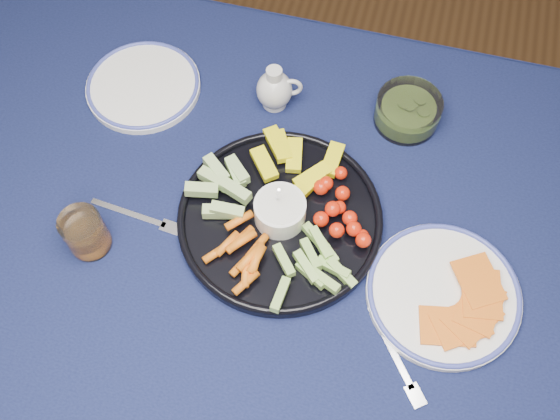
% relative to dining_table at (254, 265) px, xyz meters
% --- Properties ---
extents(dining_table, '(1.67, 1.07, 0.75)m').
position_rel_dining_table_xyz_m(dining_table, '(0.00, 0.00, 0.00)').
color(dining_table, '#492618').
rests_on(dining_table, ground).
extents(crudite_platter, '(0.35, 0.35, 0.11)m').
position_rel_dining_table_xyz_m(crudite_platter, '(0.03, 0.05, 0.11)').
color(crudite_platter, black).
rests_on(crudite_platter, dining_table).
extents(creamer_pitcher, '(0.09, 0.07, 0.09)m').
position_rel_dining_table_xyz_m(creamer_pitcher, '(-0.04, 0.30, 0.13)').
color(creamer_pitcher, silver).
rests_on(creamer_pitcher, dining_table).
extents(pickle_bowl, '(0.12, 0.12, 0.06)m').
position_rel_dining_table_xyz_m(pickle_bowl, '(0.21, 0.33, 0.11)').
color(pickle_bowl, white).
rests_on(pickle_bowl, dining_table).
extents(cheese_plate, '(0.25, 0.25, 0.03)m').
position_rel_dining_table_xyz_m(cheese_plate, '(0.33, -0.01, 0.10)').
color(cheese_plate, white).
rests_on(cheese_plate, dining_table).
extents(juice_tumbler, '(0.07, 0.07, 0.08)m').
position_rel_dining_table_xyz_m(juice_tumbler, '(-0.26, -0.07, 0.12)').
color(juice_tumbler, white).
rests_on(juice_tumbler, dining_table).
extents(fork_left, '(0.17, 0.03, 0.00)m').
position_rel_dining_table_xyz_m(fork_left, '(-0.20, -0.00, 0.09)').
color(fork_left, white).
rests_on(fork_left, dining_table).
extents(fork_right, '(0.12, 0.14, 0.00)m').
position_rel_dining_table_xyz_m(fork_right, '(0.28, -0.14, 0.09)').
color(fork_right, white).
rests_on(fork_right, dining_table).
extents(side_plate_extra, '(0.22, 0.22, 0.02)m').
position_rel_dining_table_xyz_m(side_plate_extra, '(-0.30, 0.27, 0.10)').
color(side_plate_extra, white).
rests_on(side_plate_extra, dining_table).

